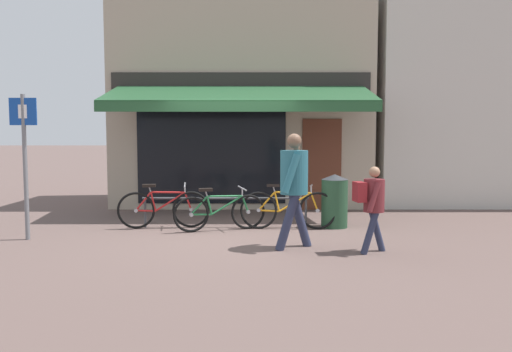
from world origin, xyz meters
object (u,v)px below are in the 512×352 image
object	(u,v)px
pedestrian_adult	(294,179)
litter_bin	(334,201)
parking_sign	(24,151)
bicycle_orange	(288,209)
bicycle_red	(163,208)
bicycle_green	(220,212)
pedestrian_child	(372,200)

from	to	relation	value
pedestrian_adult	litter_bin	bearing A→B (deg)	55.52
pedestrian_adult	parking_sign	xyz separation A→B (m)	(-4.35, 0.62, 0.40)
bicycle_orange	parking_sign	size ratio (longest dim) A/B	0.75
bicycle_red	litter_bin	world-z (taller)	litter_bin
bicycle_green	bicycle_orange	distance (m)	1.25
bicycle_green	parking_sign	size ratio (longest dim) A/B	0.69
bicycle_green	litter_bin	distance (m)	2.16
bicycle_orange	pedestrian_child	size ratio (longest dim) A/B	1.39
bicycle_red	parking_sign	world-z (taller)	parking_sign
bicycle_red	parking_sign	size ratio (longest dim) A/B	0.71
pedestrian_child	litter_bin	bearing A→B (deg)	88.06
bicycle_orange	pedestrian_child	bearing A→B (deg)	-56.79
bicycle_orange	litter_bin	distance (m)	0.91
pedestrian_child	litter_bin	distance (m)	2.08
litter_bin	bicycle_red	bearing A→B (deg)	-177.85
bicycle_green	litter_bin	bearing A→B (deg)	-8.24
pedestrian_child	litter_bin	xyz separation A→B (m)	(-0.22, 2.05, -0.29)
bicycle_red	bicycle_green	xyz separation A→B (m)	(1.06, -0.25, -0.02)
pedestrian_child	parking_sign	world-z (taller)	parking_sign
bicycle_red	pedestrian_child	size ratio (longest dim) A/B	1.32
bicycle_green	pedestrian_adult	distance (m)	1.98
bicycle_red	litter_bin	xyz separation A→B (m)	(3.18, 0.12, 0.13)
pedestrian_adult	parking_sign	distance (m)	4.41
bicycle_red	pedestrian_child	world-z (taller)	pedestrian_child
pedestrian_adult	pedestrian_child	world-z (taller)	pedestrian_adult
bicycle_red	bicycle_green	size ratio (longest dim) A/B	1.03
pedestrian_child	bicycle_green	bearing A→B (deg)	136.25
pedestrian_adult	litter_bin	world-z (taller)	pedestrian_adult
bicycle_red	bicycle_orange	size ratio (longest dim) A/B	0.95
litter_bin	bicycle_green	bearing A→B (deg)	-170.14
bicycle_orange	pedestrian_adult	world-z (taller)	pedestrian_adult
bicycle_green	pedestrian_adult	world-z (taller)	pedestrian_adult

